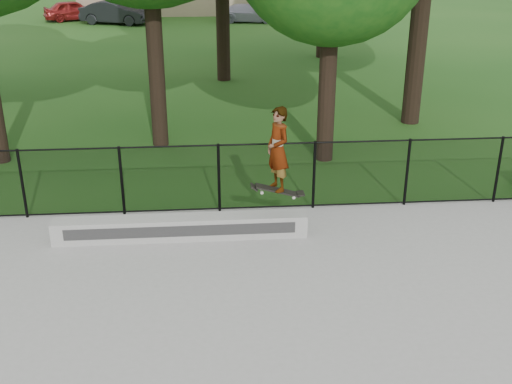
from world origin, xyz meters
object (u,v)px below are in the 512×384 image
grind_ledge (181,228)px  car_c (249,13)px  car_a (73,10)px  skater_airborne (278,151)px  car_b (115,12)px

grind_ledge → car_c: car_c is taller
car_a → car_c: bearing=-118.2°
skater_airborne → car_a: bearing=107.1°
grind_ledge → skater_airborne: skater_airborne is taller
car_c → grind_ledge: bearing=-177.4°
car_b → car_c: 7.80m
car_a → skater_airborne: (9.07, -29.51, 1.28)m
car_a → grind_ledge: bearing=173.8°
grind_ledge → car_b: bearing=99.4°
car_c → skater_airborne: 28.09m
car_a → car_b: bearing=-141.6°
car_a → car_c: (10.47, -1.49, -0.08)m
car_b → skater_airborne: (6.40, -27.87, 1.21)m
car_a → skater_airborne: 30.90m
grind_ledge → car_c: 28.01m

